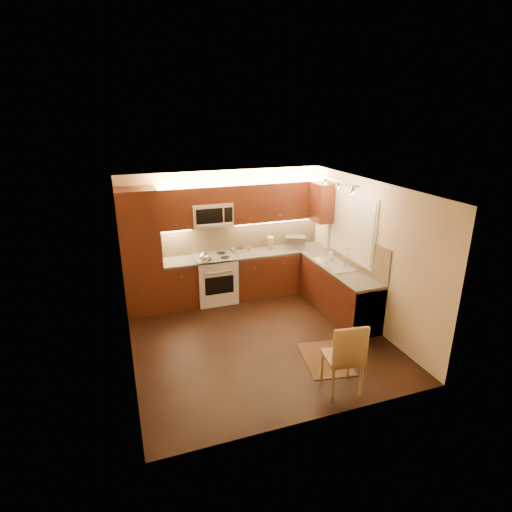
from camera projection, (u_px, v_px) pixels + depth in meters
name	position (u px, v px, depth m)	size (l,w,h in m)	color
floor	(258.00, 339.00, 6.80)	(4.00, 4.00, 0.01)	black
ceiling	(259.00, 188.00, 5.96)	(4.00, 4.00, 0.01)	beige
wall_back	(225.00, 234.00, 8.16)	(4.00, 0.01, 2.50)	beige
wall_front	(319.00, 329.00, 4.60)	(4.00, 0.01, 2.50)	beige
wall_left	(124.00, 285.00, 5.76)	(0.01, 4.00, 2.50)	beige
wall_right	(369.00, 254.00, 7.00)	(0.01, 4.00, 2.50)	beige
pantry	(141.00, 252.00, 7.41)	(0.70, 0.60, 2.30)	#4A1A0F
base_cab_back_left	(180.00, 284.00, 7.86)	(0.62, 0.60, 0.86)	#4A1A0F
counter_back_left	(178.00, 262.00, 7.71)	(0.62, 0.60, 0.04)	#383633
base_cab_back_right	(278.00, 271.00, 8.49)	(1.92, 0.60, 0.86)	#4A1A0F
counter_back_right	(279.00, 250.00, 8.34)	(1.92, 0.60, 0.04)	#383633
base_cab_right	(338.00, 291.00, 7.54)	(0.60, 2.00, 0.86)	#4A1A0F
counter_right	(340.00, 268.00, 7.39)	(0.60, 2.00, 0.04)	#383633
dishwasher	(359.00, 308.00, 6.92)	(0.58, 0.60, 0.84)	silver
backsplash_back	(242.00, 235.00, 8.28)	(3.30, 0.02, 0.60)	tan
backsplash_right	(355.00, 250.00, 7.37)	(0.02, 2.00, 0.60)	tan
upper_cab_back_left	(174.00, 209.00, 7.48)	(0.62, 0.35, 0.75)	#4A1A0F
upper_cab_back_right	(277.00, 201.00, 8.12)	(1.92, 0.35, 0.75)	#4A1A0F
upper_cab_bridge	(210.00, 194.00, 7.63)	(0.76, 0.35, 0.31)	#4A1A0F
upper_cab_right_corner	(323.00, 202.00, 7.98)	(0.35, 0.50, 0.75)	#4A1A0F
stove	(215.00, 278.00, 8.04)	(0.76, 0.65, 0.92)	silver
microwave	(211.00, 214.00, 7.74)	(0.76, 0.38, 0.44)	silver
window_frame	(352.00, 226.00, 7.37)	(0.03, 1.44, 1.24)	silver
window_blinds	(351.00, 226.00, 7.36)	(0.02, 1.36, 1.16)	silver
sink	(336.00, 261.00, 7.49)	(0.52, 0.86, 0.15)	silver
faucet	(345.00, 256.00, 7.52)	(0.20, 0.04, 0.30)	silver
track_light_bar	(339.00, 181.00, 6.81)	(0.04, 1.20, 0.03)	silver
kettle	(204.00, 256.00, 7.57)	(0.19, 0.19, 0.22)	silver
toaster_oven	(295.00, 242.00, 8.43)	(0.40, 0.30, 0.24)	silver
knife_block	(270.00, 243.00, 8.36)	(0.11, 0.18, 0.24)	#A47D4A
spice_jar_a	(234.00, 250.00, 8.15)	(0.04, 0.04, 0.10)	silver
spice_jar_b	(242.00, 247.00, 8.31)	(0.04, 0.04, 0.10)	brown
spice_jar_c	(233.00, 248.00, 8.23)	(0.05, 0.05, 0.10)	silver
spice_jar_d	(249.00, 249.00, 8.24)	(0.05, 0.05, 0.10)	#AC8033
soap_bottle	(331.00, 254.00, 7.83)	(0.08, 0.08, 0.17)	silver
rug	(325.00, 359.00, 6.23)	(0.64, 0.96, 0.01)	black
dining_chair	(343.00, 355.00, 5.41)	(0.46, 0.46, 1.04)	#A47D4A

